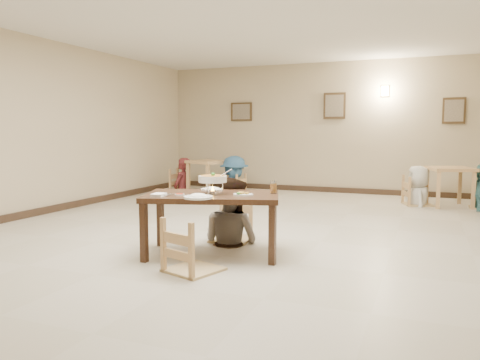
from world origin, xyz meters
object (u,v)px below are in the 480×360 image
at_px(bg_diner_c, 419,166).
at_px(bg_table_right, 450,174).
at_px(curry_warmer, 213,179).
at_px(bg_diner_b, 234,156).
at_px(bg_chair_rl, 419,178).
at_px(bg_diner_a, 182,158).
at_px(chair_far, 231,200).
at_px(main_diner, 231,177).
at_px(main_table, 212,201).
at_px(drink_glass, 273,187).
at_px(bg_chair_lr, 234,175).
at_px(chair_near, 193,221).
at_px(bg_table_left, 208,166).
at_px(bg_chair_ll, 182,170).

bearing_deg(bg_diner_c, bg_table_right, 82.43).
relative_size(curry_warmer, bg_diner_b, 0.21).
relative_size(bg_table_right, bg_chair_rl, 0.89).
bearing_deg(bg_diner_a, chair_far, 36.94).
height_order(main_diner, bg_diner_a, main_diner).
distance_m(main_table, bg_diner_c, 5.24).
xyz_separation_m(main_table, curry_warmer, (0.01, -0.00, 0.25)).
distance_m(chair_far, bg_table_right, 4.94).
bearing_deg(main_table, bg_diner_c, 48.54).
bearing_deg(bg_diner_a, drink_glass, 40.10).
relative_size(main_diner, drink_glass, 11.23).
distance_m(main_table, chair_far, 0.76).
height_order(bg_table_right, bg_diner_b, bg_diner_b).
distance_m(bg_diner_a, bg_diner_b, 1.27).
bearing_deg(bg_chair_lr, drink_glass, 40.09).
bearing_deg(main_diner, chair_near, 113.21).
xyz_separation_m(main_diner, bg_chair_rl, (2.15, 4.18, -0.31)).
bearing_deg(bg_chair_rl, bg_table_left, 70.47).
relative_size(bg_table_left, bg_diner_a, 0.59).
xyz_separation_m(chair_far, bg_chair_rl, (2.20, 4.05, 0.00)).
relative_size(curry_warmer, bg_diner_a, 0.22).
relative_size(bg_chair_ll, bg_chair_lr, 1.16).
bearing_deg(chair_near, curry_warmer, -64.43).
xyz_separation_m(curry_warmer, bg_diner_c, (2.11, 4.80, -0.12)).
height_order(main_diner, bg_diner_b, bg_diner_b).
distance_m(chair_near, bg_diner_a, 6.24).
bearing_deg(main_diner, bg_diner_b, -50.38).
xyz_separation_m(curry_warmer, bg_chair_lr, (-1.78, 4.87, -0.44)).
bearing_deg(bg_diner_c, chair_near, -32.80).
height_order(drink_glass, bg_diner_c, bg_diner_c).
bearing_deg(bg_chair_ll, bg_diner_b, -88.68).
height_order(bg_chair_ll, bg_chair_lr, bg_chair_ll).
xyz_separation_m(curry_warmer, bg_chair_ll, (-3.04, 4.75, -0.37)).
height_order(chair_near, bg_table_left, chair_near).
bearing_deg(main_diner, chair_far, -51.61).
bearing_deg(bg_table_left, bg_chair_rl, -0.23).
height_order(chair_far, bg_chair_lr, chair_far).
relative_size(curry_warmer, bg_table_right, 0.38).
distance_m(chair_near, bg_chair_lr, 5.83).
distance_m(chair_near, bg_table_left, 6.01).
distance_m(bg_table_left, bg_diner_a, 0.66).
height_order(chair_near, curry_warmer, chair_near).
bearing_deg(drink_glass, bg_diner_c, 71.76).
xyz_separation_m(drink_glass, bg_chair_ll, (-3.67, 4.45, -0.27)).
relative_size(curry_warmer, bg_chair_rl, 0.34).
height_order(bg_table_left, bg_diner_b, bg_diner_b).
bearing_deg(bg_diner_c, main_table, -36.28).
relative_size(chair_near, bg_chair_lr, 1.19).
bearing_deg(bg_table_left, bg_diner_b, 5.06).
relative_size(chair_near, main_diner, 0.62).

